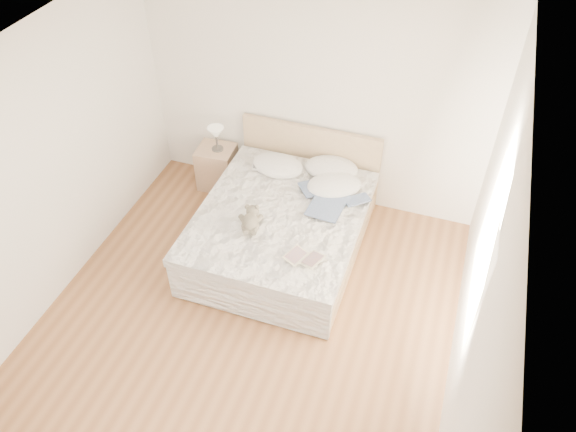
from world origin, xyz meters
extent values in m
cube|color=brown|center=(0.00, 0.00, 0.00)|extent=(4.00, 4.50, 0.00)
cube|color=white|center=(0.00, 0.00, 2.70)|extent=(4.00, 4.50, 0.00)
cube|color=white|center=(0.00, 2.25, 1.35)|extent=(4.00, 0.02, 2.70)
cube|color=white|center=(-2.00, 0.00, 1.35)|extent=(0.02, 4.50, 2.70)
cube|color=white|center=(2.00, 0.00, 1.35)|extent=(0.02, 4.50, 2.70)
cube|color=white|center=(1.99, 0.30, 1.45)|extent=(0.02, 1.30, 1.10)
cube|color=tan|center=(0.00, 1.15, 0.10)|extent=(1.68, 2.08, 0.20)
cube|color=white|center=(0.00, 1.15, 0.35)|extent=(1.60, 2.00, 0.30)
cube|color=white|center=(0.00, 1.10, 0.54)|extent=(1.72, 2.05, 0.10)
cube|color=tan|center=(0.00, 2.19, 0.50)|extent=(1.70, 0.06, 1.00)
cube|color=tan|center=(-1.16, 1.98, 0.28)|extent=(0.48, 0.43, 0.56)
cylinder|color=#47423E|center=(-1.13, 1.99, 0.57)|extent=(0.14, 0.14, 0.02)
cylinder|color=#413B36|center=(-1.13, 1.99, 0.68)|extent=(0.03, 0.03, 0.20)
cone|color=white|center=(-1.13, 1.99, 0.80)|extent=(0.25, 0.25, 0.14)
ellipsoid|color=white|center=(-0.28, 1.82, 0.64)|extent=(0.65, 0.48, 0.19)
ellipsoid|color=white|center=(0.32, 1.98, 0.64)|extent=(0.66, 0.49, 0.18)
ellipsoid|color=white|center=(0.44, 1.68, 0.64)|extent=(0.75, 0.67, 0.18)
cube|color=silver|center=(-0.42, 1.76, 0.63)|extent=(0.36, 0.29, 0.02)
cube|color=beige|center=(0.46, 0.52, 0.63)|extent=(0.41, 0.34, 0.02)
camera|label=1|loc=(1.53, -3.08, 4.61)|focal=35.00mm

